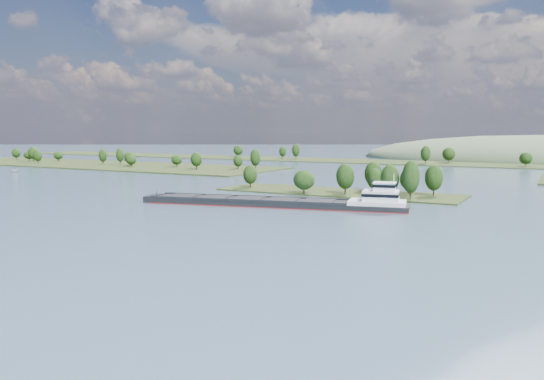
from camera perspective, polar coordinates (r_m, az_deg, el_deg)
The scene contains 7 objects.
ground at distance 165.37m, azimuth -0.87°, elevation -2.45°, with size 1800.00×1800.00×0.00m, color #3B4F67.
tree_island at distance 214.98m, azimuth 8.76°, elevation 0.59°, with size 100.00×31.85×15.45m.
left_bank at distance 419.72m, azimuth -18.58°, elevation 2.69°, with size 300.00×80.00×14.81m.
back_shoreline at distance 428.00m, azimuth 19.51°, elevation 2.71°, with size 900.00×60.00×14.97m.
hill_west at distance 522.49m, azimuth 26.80°, elevation 2.90°, with size 320.00×160.00×44.00m, color #4A5D40.
cargo_barge at distance 178.78m, azimuth 1.90°, elevation -1.28°, with size 92.21×31.01×12.45m.
motorboat at distance 363.10m, azimuth -25.92°, elevation 1.88°, with size 1.94×5.15×1.99m, color silver.
Camera 1 is at (81.90, -21.42, 25.34)m, focal length 35.00 mm.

